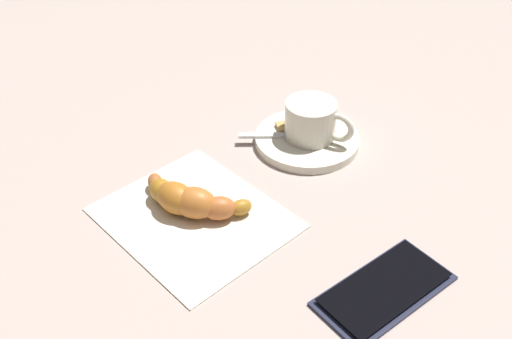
{
  "coord_description": "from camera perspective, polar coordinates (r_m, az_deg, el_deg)",
  "views": [
    {
      "loc": [
        0.33,
        0.43,
        0.45
      ],
      "look_at": [
        -0.0,
        -0.02,
        0.01
      ],
      "focal_mm": 41.27,
      "sensor_mm": 36.0,
      "label": 1
    }
  ],
  "objects": [
    {
      "name": "napkin",
      "position": [
        0.66,
        -5.81,
        -4.78
      ],
      "size": [
        0.19,
        0.22,
        0.0
      ],
      "primitive_type": "cube",
      "rotation": [
        0.0,
        0.0,
        0.12
      ],
      "color": "silver",
      "rests_on": "ground"
    },
    {
      "name": "croissant",
      "position": [
        0.66,
        -6.59,
        -2.96
      ],
      "size": [
        0.09,
        0.12,
        0.04
      ],
      "color": "#AA5E30",
      "rests_on": "napkin"
    },
    {
      "name": "saucer",
      "position": [
        0.78,
        4.95,
        2.89
      ],
      "size": [
        0.14,
        0.14,
        0.01
      ],
      "primitive_type": "cylinder",
      "color": "beige",
      "rests_on": "ground"
    },
    {
      "name": "teaspoon",
      "position": [
        0.77,
        4.4,
        3.41
      ],
      "size": [
        0.11,
        0.08,
        0.01
      ],
      "color": "silver",
      "rests_on": "saucer"
    },
    {
      "name": "espresso_cup",
      "position": [
        0.76,
        5.46,
        4.8
      ],
      "size": [
        0.07,
        0.09,
        0.05
      ],
      "color": "beige",
      "rests_on": "saucer"
    },
    {
      "name": "sugar_packet",
      "position": [
        0.79,
        4.08,
        4.31
      ],
      "size": [
        0.06,
        0.04,
        0.01
      ],
      "primitive_type": "cube",
      "rotation": [
        0.0,
        0.0,
        5.89
      ],
      "color": "tan",
      "rests_on": "saucer"
    },
    {
      "name": "cell_phone",
      "position": [
        0.6,
        12.39,
        -11.24
      ],
      "size": [
        0.14,
        0.07,
        0.01
      ],
      "color": "#1E2136",
      "rests_on": "ground"
    },
    {
      "name": "ground_plane",
      "position": [
        0.7,
        0.52,
        -1.72
      ],
      "size": [
        1.8,
        1.8,
        0.0
      ],
      "primitive_type": "plane",
      "color": "#AE9C93"
    }
  ]
}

